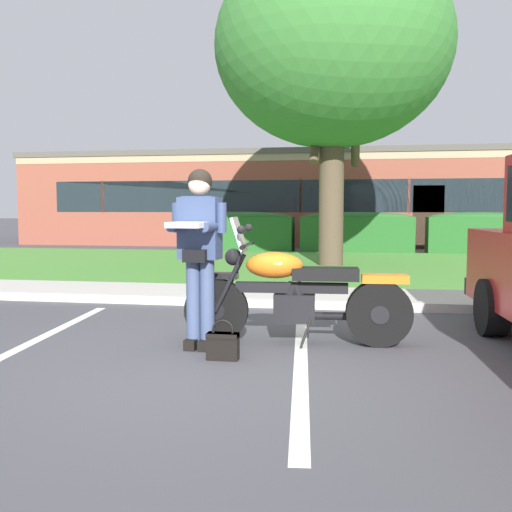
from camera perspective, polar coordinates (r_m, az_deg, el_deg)
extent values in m
plane|color=#424247|center=(5.22, -3.59, -10.19)|extent=(140.00, 140.00, 0.00)
cube|color=#B7B2A8|center=(7.98, 1.28, -4.56)|extent=(60.00, 0.20, 0.12)
cube|color=#B7B2A8|center=(8.81, 2.11, -3.82)|extent=(60.00, 1.50, 0.08)
cube|color=#478433|center=(13.53, 4.88, -0.92)|extent=(60.00, 8.05, 0.06)
cube|color=silver|center=(6.16, -21.68, -8.17)|extent=(0.53, 4.39, 0.01)
cube|color=silver|center=(5.30, 4.39, -9.92)|extent=(0.53, 4.39, 0.01)
cylinder|color=black|center=(5.89, -3.88, -5.30)|extent=(0.65, 0.14, 0.64)
cylinder|color=black|center=(5.89, -3.88, -5.30)|extent=(0.19, 0.13, 0.18)
cylinder|color=black|center=(5.83, 11.88, -5.49)|extent=(0.65, 0.22, 0.64)
cylinder|color=black|center=(5.83, 11.88, -5.49)|extent=(0.19, 0.21, 0.18)
cube|color=black|center=(5.84, -3.90, -1.91)|extent=(0.45, 0.17, 0.06)
cube|color=orange|center=(5.78, 12.43, -2.17)|extent=(0.45, 0.23, 0.08)
cylinder|color=black|center=(5.74, -2.70, -2.73)|extent=(0.31, 0.06, 0.58)
cylinder|color=black|center=(5.90, -2.46, -2.53)|extent=(0.31, 0.06, 0.58)
sphere|color=black|center=(5.79, -2.24, -0.09)|extent=(0.17, 0.17, 0.17)
cylinder|color=black|center=(5.76, -0.86, 1.08)|extent=(0.08, 0.72, 0.03)
cylinder|color=black|center=(5.41, -1.33, 0.85)|extent=(0.05, 0.10, 0.04)
cylinder|color=black|center=(6.12, -0.45, 1.29)|extent=(0.05, 0.10, 0.04)
sphere|color=black|center=(5.46, -1.46, 2.57)|extent=(0.08, 0.08, 0.08)
sphere|color=black|center=(6.06, -0.70, 2.77)|extent=(0.08, 0.08, 0.08)
cube|color=#B2BCC6|center=(5.77, -1.65, 2.08)|extent=(0.16, 0.37, 0.35)
cube|color=black|center=(5.77, 3.47, -3.09)|extent=(1.10, 0.17, 0.10)
ellipsoid|color=orange|center=(5.75, 1.79, -0.90)|extent=(0.58, 0.36, 0.26)
cube|color=black|center=(5.74, 6.77, -1.74)|extent=(0.66, 0.32, 0.12)
cube|color=black|center=(5.80, 3.76, -5.05)|extent=(0.41, 0.27, 0.28)
cylinder|color=black|center=(5.77, 3.43, -3.48)|extent=(0.18, 0.13, 0.21)
cylinder|color=black|center=(5.77, 4.11, -3.49)|extent=(0.18, 0.13, 0.21)
cylinder|color=black|center=(5.95, 7.40, -5.81)|extent=(0.60, 0.12, 0.08)
cylinder|color=black|center=(5.95, 9.33, -5.82)|extent=(0.60, 0.12, 0.08)
cylinder|color=black|center=(5.67, 4.90, -7.43)|extent=(0.12, 0.12, 0.30)
cube|color=black|center=(5.63, -4.80, -8.56)|extent=(0.13, 0.25, 0.10)
cube|color=black|center=(5.68, -6.15, -8.46)|extent=(0.13, 0.25, 0.10)
cylinder|color=#3D4C70|center=(5.58, -4.76, -4.71)|extent=(0.14, 0.14, 0.86)
cylinder|color=#3D4C70|center=(5.63, -6.11, -4.64)|extent=(0.14, 0.14, 0.86)
cube|color=navy|center=(5.53, -5.49, 2.71)|extent=(0.40, 0.25, 0.58)
cube|color=navy|center=(5.53, -5.51, 5.50)|extent=(0.32, 0.22, 0.06)
sphere|color=beige|center=(5.53, -5.53, 6.95)|extent=(0.21, 0.21, 0.21)
sphere|color=black|center=(5.55, -5.47, 7.26)|extent=(0.23, 0.23, 0.23)
cube|color=black|center=(5.42, -5.94, 0.02)|extent=(0.23, 0.12, 0.12)
cylinder|color=navy|center=(5.33, -4.47, 2.86)|extent=(0.12, 0.35, 0.09)
cylinder|color=navy|center=(5.44, -7.66, 2.87)|extent=(0.12, 0.35, 0.09)
cylinder|color=navy|center=(5.44, -3.39, 3.74)|extent=(0.10, 0.10, 0.28)
cylinder|color=navy|center=(5.59, -7.69, 3.73)|extent=(0.10, 0.10, 0.28)
cube|color=white|center=(5.25, -6.62, 3.03)|extent=(0.35, 0.35, 0.05)
cube|color=black|center=(5.24, -3.25, -8.77)|extent=(0.28, 0.12, 0.24)
cube|color=black|center=(5.21, -3.26, -7.71)|extent=(0.28, 0.13, 0.04)
torus|color=black|center=(5.21, -3.25, -7.27)|extent=(0.20, 0.02, 0.20)
cylinder|color=black|center=(6.65, 22.01, -4.65)|extent=(0.28, 0.61, 0.60)
cylinder|color=#4C3D2D|center=(13.34, 7.33, 5.19)|extent=(0.56, 0.56, 2.95)
ellipsoid|color=#33702D|center=(13.81, 7.49, 19.59)|extent=(5.23, 5.23, 4.45)
cylinder|color=#4C3D2D|center=(13.41, 9.66, 11.08)|extent=(0.19, 1.17, 1.14)
cylinder|color=#4C3D2D|center=(13.46, 5.77, 11.50)|extent=(0.19, 0.91, 1.29)
cube|color=#235623|center=(18.15, -1.24, 2.15)|extent=(3.10, 0.90, 1.10)
ellipsoid|color=#235623|center=(18.13, -1.24, 3.88)|extent=(2.95, 0.84, 0.28)
cube|color=#235623|center=(17.80, 9.78, 2.03)|extent=(3.33, 0.90, 1.10)
ellipsoid|color=#235623|center=(17.78, 9.81, 3.80)|extent=(3.16, 0.84, 0.28)
cube|color=#235623|center=(18.12, 20.81, 1.84)|extent=(2.88, 0.90, 1.10)
ellipsoid|color=#235623|center=(18.11, 20.86, 3.58)|extent=(2.74, 0.84, 0.28)
cube|color=brown|center=(24.18, 5.33, 5.24)|extent=(21.03, 8.40, 3.21)
cube|color=#998466|center=(20.11, 4.39, 9.61)|extent=(21.03, 0.10, 0.24)
cube|color=#4C4742|center=(24.26, 5.36, 9.27)|extent=(21.24, 8.48, 0.20)
cube|color=#1E282D|center=(20.03, 4.36, 5.84)|extent=(17.88, 0.06, 1.10)
cube|color=brown|center=(21.91, -14.69, 5.60)|extent=(0.08, 0.04, 1.20)
cube|color=brown|center=(20.68, -5.60, 5.79)|extent=(0.08, 0.04, 1.20)
cube|color=brown|center=(20.02, 4.36, 5.84)|extent=(0.08, 0.04, 1.20)
cube|color=brown|center=(19.99, 14.66, 5.71)|extent=(0.08, 0.04, 1.20)
cube|color=#473323|center=(20.07, 16.42, 3.63)|extent=(1.00, 0.08, 2.10)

